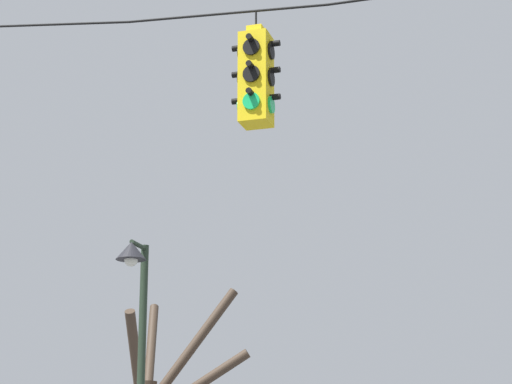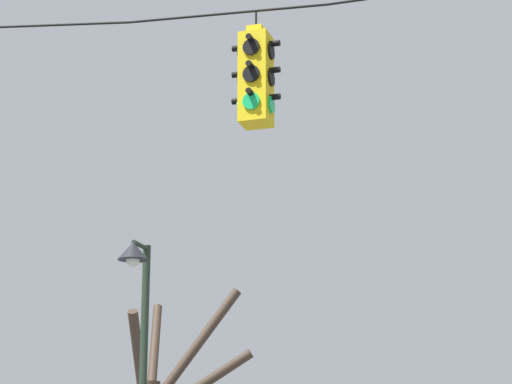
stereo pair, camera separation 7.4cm
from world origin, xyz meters
name	(u,v)px [view 1 (the left image)]	position (x,y,z in m)	size (l,w,h in m)	color
traffic_light_near_right_pole	(256,78)	(-2.12, 0.30, 6.03)	(0.58, 0.58, 1.41)	yellow
street_lamp	(136,333)	(-5.01, 3.61, 3.62)	(0.46, 0.79, 5.00)	#233323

